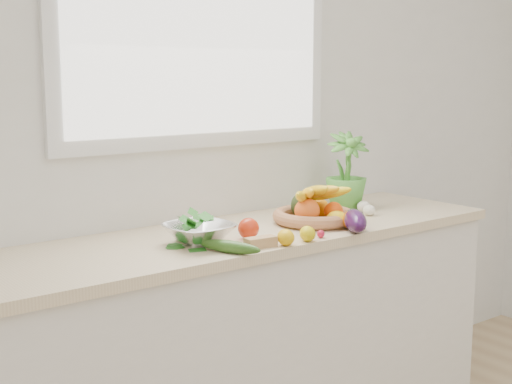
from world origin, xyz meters
TOP-DOWN VIEW (x-y plane):
  - back_wall at (0.00, 2.25)m, footprint 4.50×0.02m
  - counter_cabinet at (0.00, 1.95)m, footprint 2.20×0.58m
  - countertop at (0.00, 1.95)m, footprint 2.24×0.62m
  - window_frame at (0.00, 2.23)m, footprint 1.30×0.03m
  - window_pane at (0.00, 2.21)m, footprint 1.18×0.01m
  - orange_loose at (0.35, 1.70)m, footprint 0.11×0.11m
  - lemon_a at (-0.02, 1.67)m, footprint 0.07×0.08m
  - lemon_b at (0.08, 1.67)m, footprint 0.08×0.09m
  - lemon_c at (0.32, 1.76)m, footprint 0.10×0.11m
  - apple at (-0.06, 1.83)m, footprint 0.10×0.10m
  - ginger at (-0.10, 1.71)m, footprint 0.12×0.06m
  - garlic_a at (0.61, 1.86)m, footprint 0.06×0.06m
  - garlic_b at (0.65, 1.93)m, footprint 0.08×0.08m
  - garlic_c at (0.28, 1.85)m, footprint 0.06×0.06m
  - eggplant at (0.33, 1.68)m, footprint 0.19×0.22m
  - cucumber at (-0.24, 1.70)m, footprint 0.14×0.23m
  - radish at (0.16, 1.68)m, footprint 0.04×0.04m
  - potted_herb at (0.64, 2.04)m, footprint 0.24×0.24m
  - fruit_basket at (0.31, 1.89)m, footprint 0.41×0.41m
  - colander_with_spinach at (-0.26, 1.86)m, footprint 0.25×0.25m

SIDE VIEW (x-z plane):
  - counter_cabinet at x=0.00m, z-range 0.00..0.86m
  - countertop at x=0.00m, z-range 0.86..0.90m
  - radish at x=0.16m, z-range 0.90..0.93m
  - ginger at x=-0.10m, z-range 0.90..0.94m
  - garlic_c at x=0.28m, z-range 0.90..0.94m
  - cucumber at x=-0.24m, z-range 0.90..0.94m
  - garlic_a at x=0.61m, z-range 0.90..0.95m
  - garlic_b at x=0.65m, z-range 0.90..0.95m
  - lemon_b at x=0.08m, z-range 0.90..0.96m
  - lemon_a at x=-0.02m, z-range 0.90..0.96m
  - lemon_c at x=0.32m, z-range 0.90..0.97m
  - apple at x=-0.06m, z-range 0.90..0.98m
  - orange_loose at x=0.35m, z-range 0.90..0.98m
  - eggplant at x=0.33m, z-range 0.90..0.99m
  - fruit_basket at x=0.31m, z-range 0.86..1.04m
  - colander_with_spinach at x=-0.26m, z-range 0.90..1.02m
  - potted_herb at x=0.64m, z-range 0.90..1.24m
  - back_wall at x=0.00m, z-range 0.00..2.70m
  - window_frame at x=0.00m, z-range 1.20..2.30m
  - window_pane at x=0.00m, z-range 1.26..2.24m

